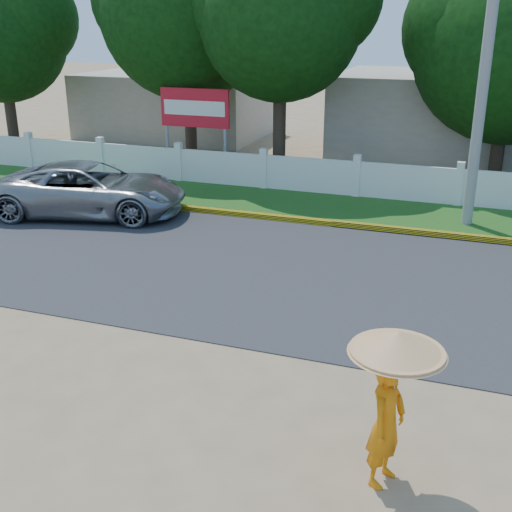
{
  "coord_description": "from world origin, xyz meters",
  "views": [
    {
      "loc": [
        3.51,
        -7.89,
        5.24
      ],
      "look_at": [
        0.0,
        2.0,
        1.3
      ],
      "focal_mm": 45.0,
      "sensor_mm": 36.0,
      "label": 1
    }
  ],
  "objects": [
    {
      "name": "ground",
      "position": [
        0.0,
        0.0,
        0.0
      ],
      "size": [
        120.0,
        120.0,
        0.0
      ],
      "primitive_type": "plane",
      "color": "#9E8460",
      "rests_on": "ground"
    },
    {
      "name": "billboard",
      "position": [
        -5.86,
        12.3,
        2.14
      ],
      "size": [
        2.5,
        0.13,
        2.95
      ],
      "color": "gray",
      "rests_on": "ground"
    },
    {
      "name": "building_near",
      "position": [
        3.0,
        18.0,
        1.6
      ],
      "size": [
        10.0,
        6.0,
        3.2
      ],
      "primitive_type": "cube",
      "color": "#B7AD99",
      "rests_on": "ground"
    },
    {
      "name": "utility_pole",
      "position": [
        3.35,
        9.43,
        3.95
      ],
      "size": [
        0.28,
        0.28,
        7.9
      ],
      "primitive_type": "cylinder",
      "color": "gray",
      "rests_on": "ground"
    },
    {
      "name": "tree_row",
      "position": [
        1.9,
        14.26,
        4.98
      ],
      "size": [
        36.86,
        7.73,
        8.47
      ],
      "color": "#473828",
      "rests_on": "ground"
    },
    {
      "name": "fence",
      "position": [
        0.0,
        11.2,
        0.55
      ],
      "size": [
        40.0,
        0.1,
        1.1
      ],
      "primitive_type": "cube",
      "color": "silver",
      "rests_on": "ground"
    },
    {
      "name": "monk_with_parasol",
      "position": [
        2.86,
        -1.46,
        1.31
      ],
      "size": [
        1.1,
        1.1,
        2.01
      ],
      "color": "orange",
      "rests_on": "ground"
    },
    {
      "name": "curb",
      "position": [
        0.0,
        8.05,
        0.08
      ],
      "size": [
        40.0,
        0.18,
        0.16
      ],
      "primitive_type": "cube",
      "color": "yellow",
      "rests_on": "ground"
    },
    {
      "name": "building_far",
      "position": [
        -10.0,
        19.0,
        1.4
      ],
      "size": [
        8.0,
        5.0,
        2.8
      ],
      "primitive_type": "cube",
      "color": "#B7AD99",
      "rests_on": "ground"
    },
    {
      "name": "road",
      "position": [
        0.0,
        4.5,
        0.01
      ],
      "size": [
        60.0,
        7.0,
        0.02
      ],
      "primitive_type": "cube",
      "color": "#38383A",
      "rests_on": "ground"
    },
    {
      "name": "vehicle",
      "position": [
        -6.6,
        6.84,
        0.73
      ],
      "size": [
        5.66,
        3.56,
        1.46
      ],
      "primitive_type": "imported",
      "rotation": [
        0.0,
        0.0,
        1.8
      ],
      "color": "gray",
      "rests_on": "ground"
    },
    {
      "name": "grass_verge",
      "position": [
        0.0,
        9.75,
        0.01
      ],
      "size": [
        60.0,
        3.5,
        0.03
      ],
      "primitive_type": "cube",
      "color": "#2D601E",
      "rests_on": "ground"
    }
  ]
}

